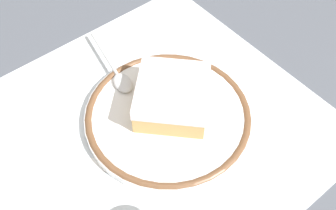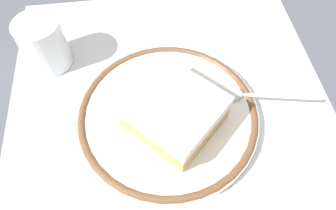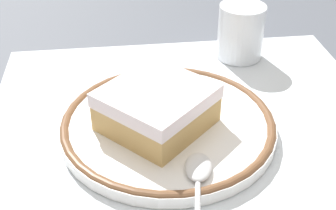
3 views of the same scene
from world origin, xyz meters
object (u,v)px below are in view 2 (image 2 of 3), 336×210
(plate, at_px, (168,115))
(cake_slice, at_px, (173,112))
(cup, at_px, (45,46))
(spoon, at_px, (240,94))
(napkin, at_px, (154,25))

(plate, distance_m, cake_slice, 0.03)
(plate, xyz_separation_m, cup, (0.12, 0.16, 0.02))
(plate, height_order, cup, cup)
(plate, xyz_separation_m, spoon, (0.01, -0.10, 0.01))
(cake_slice, distance_m, napkin, 0.19)
(spoon, xyz_separation_m, cup, (0.10, 0.25, 0.01))
(plate, bearing_deg, spoon, -81.18)
(plate, relative_size, spoon, 1.63)
(cup, bearing_deg, plate, -127.07)
(plate, distance_m, napkin, 0.17)
(plate, xyz_separation_m, napkin, (0.17, -0.00, -0.01))
(plate, relative_size, cake_slice, 1.66)
(cup, bearing_deg, napkin, -70.65)
(spoon, bearing_deg, plate, 98.82)
(plate, height_order, napkin, plate)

